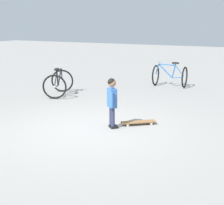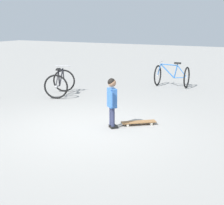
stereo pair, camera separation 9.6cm
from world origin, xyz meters
TOP-DOWN VIEW (x-y plane):
  - ground_plane at (0.00, 0.00)m, footprint 50.00×50.00m
  - child_person at (0.36, -0.41)m, footprint 0.39×0.28m
  - skateboard at (0.81, -0.83)m, footprint 0.63×0.70m
  - bicycle_mid at (2.51, 2.52)m, footprint 1.26×1.07m
  - bicycle_far at (5.44, -0.03)m, footprint 0.75×1.09m

SIDE VIEW (x-z plane):
  - ground_plane at x=0.00m, z-range 0.00..0.00m
  - skateboard at x=0.81m, z-range 0.02..0.10m
  - bicycle_mid at x=2.51m, z-range -0.04..0.80m
  - bicycle_far at x=5.44m, z-range -0.04..0.80m
  - child_person at x=0.36m, z-range 0.13..1.19m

